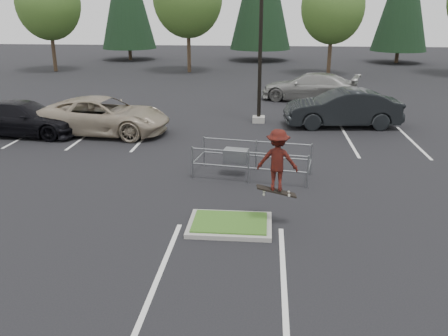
# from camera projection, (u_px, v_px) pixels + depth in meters

# --- Properties ---
(ground) EXTENTS (120.00, 120.00, 0.00)m
(ground) POSITION_uv_depth(u_px,v_px,m) (230.00, 227.00, 12.57)
(ground) COLOR black
(ground) RESTS_ON ground
(grass_median) EXTENTS (2.20, 1.60, 0.16)m
(grass_median) POSITION_uv_depth(u_px,v_px,m) (230.00, 224.00, 12.54)
(grass_median) COLOR gray
(grass_median) RESTS_ON ground
(stall_lines) EXTENTS (22.62, 17.60, 0.01)m
(stall_lines) POSITION_uv_depth(u_px,v_px,m) (207.00, 157.00, 18.36)
(stall_lines) COLOR silver
(stall_lines) RESTS_ON ground
(light_pole) EXTENTS (0.70, 0.60, 10.12)m
(light_pole) POSITION_uv_depth(u_px,v_px,m) (261.00, 28.00, 22.34)
(light_pole) COLOR gray
(light_pole) RESTS_ON ground
(decid_a) EXTENTS (5.44, 5.44, 8.91)m
(decid_a) POSITION_uv_depth(u_px,v_px,m) (49.00, 5.00, 40.58)
(decid_a) COLOR #38281C
(decid_a) RESTS_ON ground
(decid_b) EXTENTS (5.89, 5.89, 9.64)m
(decid_b) POSITION_uv_depth(u_px,v_px,m) (188.00, 0.00, 39.88)
(decid_b) COLOR #38281C
(decid_b) RESTS_ON ground
(decid_c) EXTENTS (5.12, 5.12, 8.38)m
(decid_c) POSITION_uv_depth(u_px,v_px,m) (333.00, 10.00, 38.44)
(decid_c) COLOR #38281C
(decid_c) RESTS_ON ground
(cart_corral) EXTENTS (4.07, 2.00, 1.11)m
(cart_corral) POSITION_uv_depth(u_px,v_px,m) (240.00, 156.00, 16.17)
(cart_corral) COLOR gray
(cart_corral) RESTS_ON ground
(skateboarder) EXTENTS (1.10, 0.71, 1.82)m
(skateboarder) POSITION_uv_depth(u_px,v_px,m) (278.00, 161.00, 12.11)
(skateboarder) COLOR black
(skateboarder) RESTS_ON ground
(car_l_tan) EXTENTS (6.20, 3.25, 1.66)m
(car_l_tan) POSITION_uv_depth(u_px,v_px,m) (103.00, 116.00, 21.47)
(car_l_tan) COLOR tan
(car_l_tan) RESTS_ON ground
(car_l_black) EXTENTS (5.43, 2.48, 1.54)m
(car_l_black) POSITION_uv_depth(u_px,v_px,m) (23.00, 118.00, 21.25)
(car_l_black) COLOR black
(car_l_black) RESTS_ON ground
(car_r_charc) EXTENTS (5.59, 2.40, 1.79)m
(car_r_charc) POSITION_uv_depth(u_px,v_px,m) (342.00, 108.00, 22.72)
(car_r_charc) COLOR black
(car_r_charc) RESTS_ON ground
(car_far_silver) EXTENTS (6.27, 3.83, 1.70)m
(car_far_silver) POSITION_uv_depth(u_px,v_px,m) (311.00, 87.00, 28.94)
(car_far_silver) COLOR #969691
(car_far_silver) RESTS_ON ground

